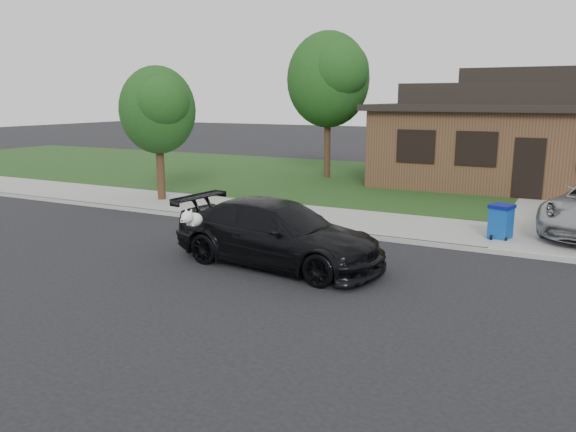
% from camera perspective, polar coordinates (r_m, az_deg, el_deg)
% --- Properties ---
extents(ground, '(120.00, 120.00, 0.00)m').
position_cam_1_polar(ground, '(12.07, -0.79, -5.57)').
color(ground, black).
rests_on(ground, ground).
extents(sidewalk, '(60.00, 3.00, 0.12)m').
position_cam_1_polar(sidewalk, '(16.49, 7.36, -0.68)').
color(sidewalk, gray).
rests_on(sidewalk, ground).
extents(curb, '(60.00, 0.12, 0.12)m').
position_cam_1_polar(curb, '(15.13, 5.42, -1.78)').
color(curb, gray).
rests_on(curb, ground).
extents(lawn, '(60.00, 13.00, 0.13)m').
position_cam_1_polar(lawn, '(24.06, 13.87, 3.05)').
color(lawn, '#193814').
rests_on(lawn, ground).
extents(sedan, '(5.06, 2.60, 1.42)m').
position_cam_1_polar(sedan, '(12.34, -1.08, -1.77)').
color(sedan, black).
rests_on(sedan, ground).
extents(recycling_bin, '(0.65, 0.65, 0.88)m').
position_cam_1_polar(recycling_bin, '(15.17, 20.81, -0.52)').
color(recycling_bin, '#0D3F92').
rests_on(recycling_bin, sidewalk).
extents(house, '(12.60, 8.60, 4.65)m').
position_cam_1_polar(house, '(25.25, 24.11, 7.50)').
color(house, '#422B1C').
rests_on(house, ground).
extents(tree_0, '(3.78, 3.60, 6.34)m').
position_cam_1_polar(tree_0, '(25.03, 4.35, 13.83)').
color(tree_0, '#332114').
rests_on(tree_0, ground).
extents(tree_2, '(2.73, 2.60, 4.59)m').
position_cam_1_polar(tree_2, '(19.92, -13.00, 10.58)').
color(tree_2, '#332114').
rests_on(tree_2, ground).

